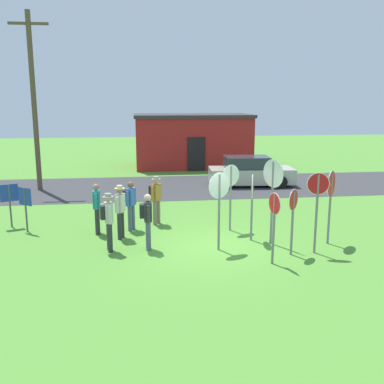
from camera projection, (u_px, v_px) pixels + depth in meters
ground_plane at (209, 247)px, 13.39m from camera, size 80.00×80.00×0.00m
street_asphalt at (179, 187)px, 22.52m from camera, size 60.00×6.40×0.01m
building_background at (192, 140)px, 29.08m from camera, size 7.57×4.28×3.43m
utility_pole at (34, 99)px, 20.88m from camera, size 1.80×0.24×8.38m
parked_car_on_street at (250, 172)px, 22.77m from camera, size 4.40×2.22×1.51m
stop_sign_tallest at (273, 186)px, 13.30m from camera, size 0.38×0.79×2.64m
stop_sign_far_back at (274, 217)px, 11.74m from camera, size 0.15×0.60×1.98m
stop_sign_leaning_right at (219, 197)px, 12.79m from camera, size 0.68×0.38×2.34m
stop_sign_low_front at (293, 211)px, 12.44m from camera, size 0.43×0.48×1.93m
stop_sign_rear_left at (252, 195)px, 13.72m from camera, size 0.20×0.79×2.12m
stop_sign_leaning_left at (231, 186)px, 14.76m from camera, size 0.64×0.37×2.26m
stop_sign_rear_right at (331, 194)px, 13.36m from camera, size 0.54×0.66×2.30m
stop_sign_center_cluster at (317, 200)px, 12.53m from camera, size 0.64×0.13×2.37m
person_near_signs at (147, 218)px, 12.95m from camera, size 0.36×0.57×1.69m
person_in_dark_shirt at (108, 218)px, 12.80m from camera, size 0.42×0.56×1.74m
person_on_left at (156, 196)px, 15.62m from camera, size 0.47×0.49×1.74m
person_in_blue at (130, 202)px, 14.88m from camera, size 0.45×0.52×1.69m
person_with_sunhat at (120, 209)px, 14.00m from camera, size 0.33×0.54×1.74m
person_holding_notes at (97, 206)px, 14.49m from camera, size 0.22×0.57×1.69m
info_panel_leftmost at (25, 202)px, 14.71m from camera, size 0.49×0.39×1.51m
info_panel_middle at (9, 198)px, 15.24m from camera, size 0.56×0.26×1.52m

